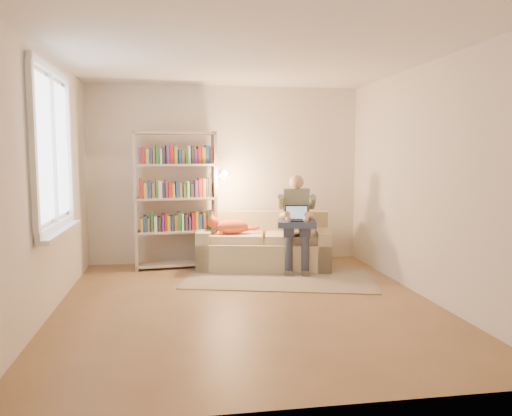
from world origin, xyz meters
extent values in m
plane|color=brown|center=(0.00, 0.00, 0.00)|extent=(4.50, 4.50, 0.00)
cube|color=white|center=(0.00, 0.00, 2.60)|extent=(4.00, 4.50, 0.02)
cube|color=silver|center=(-2.00, 0.00, 1.30)|extent=(0.02, 4.50, 2.60)
cube|color=silver|center=(2.00, 0.00, 1.30)|extent=(0.02, 4.50, 2.60)
cube|color=silver|center=(0.00, 2.25, 1.30)|extent=(4.00, 0.02, 2.60)
cube|color=silver|center=(0.00, -2.25, 1.30)|extent=(4.00, 0.02, 2.60)
plane|color=white|center=(-1.97, 0.20, 1.65)|extent=(0.00, 1.50, 1.50)
cube|color=white|center=(-1.96, 0.20, 2.44)|extent=(0.05, 1.50, 0.08)
cube|color=white|center=(-1.96, 0.20, 0.86)|extent=(0.05, 1.50, 0.08)
cube|color=white|center=(-1.96, 0.20, 1.65)|extent=(0.04, 0.05, 1.50)
cube|color=white|center=(-1.92, 0.20, 0.81)|extent=(0.12, 1.52, 0.04)
cube|color=tan|center=(0.48, 1.70, 0.19)|extent=(1.96, 1.18, 0.38)
cube|color=tan|center=(0.55, 2.01, 0.58)|extent=(1.83, 0.56, 0.39)
cube|color=tan|center=(-0.32, 1.87, 0.27)|extent=(0.35, 0.84, 0.55)
cube|color=tan|center=(1.29, 1.53, 0.27)|extent=(0.35, 0.84, 0.55)
cube|color=beige|center=(0.07, 1.74, 0.44)|extent=(0.87, 0.70, 0.11)
cube|color=beige|center=(0.87, 1.57, 0.44)|extent=(0.87, 0.70, 0.11)
cube|color=gray|center=(0.93, 1.63, 0.87)|extent=(0.40, 0.27, 0.50)
sphere|color=tan|center=(0.92, 1.61, 1.22)|extent=(0.20, 0.20, 0.20)
cube|color=#303544|center=(0.77, 1.42, 0.58)|extent=(0.23, 0.43, 0.15)
cube|color=#303544|center=(0.98, 1.38, 0.58)|extent=(0.23, 0.43, 0.15)
cylinder|color=#303544|center=(0.73, 1.23, 0.26)|extent=(0.11, 0.11, 0.51)
cylinder|color=#303544|center=(0.94, 1.18, 0.26)|extent=(0.11, 0.11, 0.51)
ellipsoid|color=orange|center=(0.06, 1.71, 0.59)|extent=(0.49, 0.33, 0.20)
sphere|color=orange|center=(-0.20, 1.73, 0.66)|extent=(0.16, 0.16, 0.16)
cylinder|color=orange|center=(0.31, 1.71, 0.55)|extent=(0.23, 0.09, 0.06)
cube|color=#2D384E|center=(0.83, 1.39, 0.67)|extent=(0.59, 0.52, 0.08)
cube|color=black|center=(0.83, 1.36, 0.72)|extent=(0.35, 0.28, 0.02)
cube|color=black|center=(0.85, 1.46, 0.81)|extent=(0.33, 0.17, 0.19)
plane|color=#8CA5CC|center=(0.85, 1.46, 0.81)|extent=(0.30, 0.19, 0.25)
cube|color=#C6B096|center=(-1.30, 1.85, 0.96)|extent=(0.07, 0.29, 1.92)
cube|color=#C6B096|center=(-0.20, 1.95, 0.96)|extent=(0.07, 0.29, 1.92)
cube|color=#C6B096|center=(-0.75, 1.90, 0.05)|extent=(1.16, 0.39, 0.03)
cube|color=#C6B096|center=(-0.75, 1.90, 0.52)|extent=(1.16, 0.39, 0.03)
cube|color=#C6B096|center=(-0.75, 1.90, 0.99)|extent=(1.16, 0.39, 0.03)
cube|color=#C6B096|center=(-0.75, 1.90, 1.46)|extent=(1.16, 0.39, 0.03)
cube|color=#C6B096|center=(-0.75, 1.90, 1.89)|extent=(1.16, 0.39, 0.03)
cube|color=#995933|center=(-0.75, 1.90, 0.65)|extent=(0.99, 0.31, 0.23)
cube|color=#267233|center=(-0.75, 1.90, 1.12)|extent=(0.99, 0.31, 0.23)
cube|color=silver|center=(-0.75, 1.90, 1.59)|extent=(0.99, 0.31, 0.23)
cylinder|color=white|center=(-0.28, 1.94, 1.02)|extent=(0.10, 0.10, 0.04)
cone|color=white|center=(-0.11, 1.83, 1.32)|extent=(0.14, 0.16, 0.16)
cube|color=gray|center=(0.58, 1.09, 0.01)|extent=(2.69, 1.99, 0.01)
camera|label=1|loc=(-0.74, -5.16, 1.58)|focal=35.00mm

